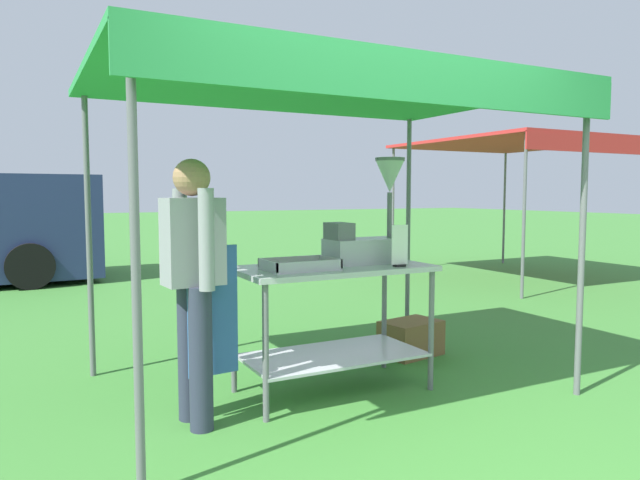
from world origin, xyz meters
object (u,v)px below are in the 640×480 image
donut_tray (301,266)px  supply_crate (411,338)px  menu_sign (400,248)px  donut_cart (333,300)px  donut_fryer (369,229)px  neighbour_tent (516,146)px  vendor (194,277)px  stall_canopy (327,94)px

donut_tray → supply_crate: 1.63m
menu_sign → donut_cart: bearing=148.5°
donut_fryer → donut_tray: bearing=-169.5°
menu_sign → neighbour_tent: 6.28m
donut_tray → donut_fryer: donut_fryer is taller
donut_cart → menu_sign: 0.59m
neighbour_tent → donut_fryer: bearing=-145.6°
donut_tray → vendor: 0.75m
donut_cart → neighbour_tent: size_ratio=0.42×
stall_canopy → menu_sign: bearing=-40.7°
donut_fryer → supply_crate: (0.72, 0.44, -0.99)m
donut_tray → neighbour_tent: bearing=32.2°
donut_cart → supply_crate: donut_cart is taller
neighbour_tent → vendor: bearing=-150.4°
donut_fryer → supply_crate: bearing=31.6°
stall_canopy → donut_fryer: size_ratio=4.10×
donut_fryer → menu_sign: 0.32m
donut_fryer → menu_sign: donut_fryer is taller
donut_cart → donut_fryer: 0.59m
donut_fryer → stall_canopy: bearing=171.4°
stall_canopy → neighbour_tent: 6.30m
stall_canopy → donut_fryer: stall_canopy is taller
neighbour_tent → donut_cart: bearing=-146.9°
stall_canopy → donut_tray: stall_canopy is taller
donut_tray → donut_cart: bearing=12.6°
stall_canopy → supply_crate: size_ratio=5.69×
donut_cart → neighbour_tent: neighbour_tent is taller
donut_fryer → neighbour_tent: bearing=34.4°
menu_sign → donut_tray: bearing=165.2°
donut_fryer → menu_sign: size_ratio=2.65×
donut_cart → donut_tray: 0.39m
stall_canopy → supply_crate: stall_canopy is taller
stall_canopy → donut_cart: stall_canopy is taller
donut_tray → supply_crate: size_ratio=0.85×
neighbour_tent → menu_sign: bearing=-143.0°
donut_tray → menu_sign: (0.68, -0.18, 0.11)m
donut_tray → menu_sign: 0.71m
supply_crate → neighbour_tent: size_ratio=0.17×
stall_canopy → donut_fryer: bearing=-8.6°
stall_canopy → neighbour_tent: size_ratio=0.98×
donut_tray → donut_fryer: bearing=10.5°
vendor → menu_sign: bearing=-4.2°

